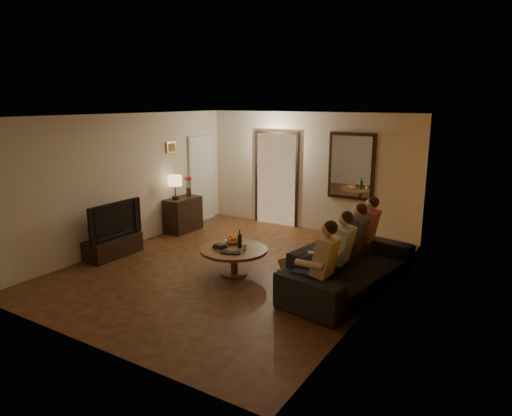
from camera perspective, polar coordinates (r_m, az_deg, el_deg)
The scene contains 33 objects.
floor at distance 7.99m, azimuth -2.99°, elevation -7.51°, with size 5.00×6.00×0.01m, color #3E1A10.
ceiling at distance 7.48m, azimuth -3.23°, elevation 11.46°, with size 5.00×6.00×0.01m, color white.
back_wall at distance 10.20m, azimuth 6.57°, elevation 4.54°, with size 5.00×0.02×2.60m, color beige.
front_wall at distance 5.51m, azimuth -21.19°, elevation -3.81°, with size 5.00×0.02×2.60m, color beige.
left_wall at distance 9.26m, azimuth -15.94°, elevation 3.24°, with size 0.02×6.00×2.60m, color beige.
right_wall at distance 6.56m, azimuth 15.14°, elevation -0.71°, with size 0.02×6.00×2.60m, color beige.
orange_accent at distance 6.57m, azimuth 15.06°, elevation -0.70°, with size 0.01×6.00×2.60m, color orange.
kitchen_doorway at distance 10.58m, azimuth 2.56°, elevation 3.56°, with size 1.00×0.06×2.10m, color #FFE0A5.
door_trim at distance 10.57m, azimuth 2.54°, elevation 3.55°, with size 1.12×0.04×2.22m, color black.
fridge_glimpse at distance 10.49m, azimuth 3.76°, elevation 2.63°, with size 0.45×0.03×1.70m, color silver.
mirror_frame at distance 9.75m, azimuth 11.84°, elevation 5.14°, with size 1.00×0.05×1.40m, color black.
mirror_glass at distance 9.73m, azimuth 11.78°, elevation 5.12°, with size 0.86×0.02×1.26m, color white.
white_door at distance 10.94m, azimuth -6.82°, elevation 3.65°, with size 0.06×0.85×2.04m, color white.
framed_art at distance 10.08m, azimuth -10.56°, elevation 7.46°, with size 0.03×0.28×0.24m, color #B28C33.
art_canvas at distance 10.07m, azimuth -10.49°, elevation 7.46°, with size 0.01×0.22×0.18m, color brown.
dresser at distance 10.22m, azimuth -9.11°, elevation -0.81°, with size 0.45×0.84×0.75m, color black.
table_lamp at distance 9.93m, azimuth -10.08°, elevation 2.55°, with size 0.30×0.30×0.54m, color beige, non-canonical shape.
flower_vase at distance 10.26m, azimuth -8.44°, elevation 2.67°, with size 0.14×0.14×0.44m, color red, non-canonical shape.
tv_stand at distance 8.93m, azimuth -17.42°, elevation -4.64°, with size 0.45×1.09×0.36m, color black.
tv at distance 8.79m, azimuth -17.65°, elevation -1.41°, with size 0.15×1.18×0.68m, color black.
sofa at distance 7.14m, azimuth 11.72°, elevation -7.18°, with size 1.00×2.56×0.75m, color black.
person_a at distance 6.31m, azimuth 8.10°, elevation -7.61°, with size 0.60×0.40×1.20m, color tan, non-canonical shape.
person_b at distance 6.83m, azimuth 10.14°, elevation -6.04°, with size 0.60×0.40×1.20m, color tan, non-canonical shape.
person_c at distance 7.36m, azimuth 11.89°, elevation -4.68°, with size 0.60×0.40×1.20m, color tan, non-canonical shape.
person_d at distance 7.91m, azimuth 13.38°, elevation -3.50°, with size 0.60×0.40×1.20m, color tan, non-canonical shape.
dog at distance 7.46m, azimuth 4.70°, elevation -6.78°, with size 0.56×0.24×0.56m, color #AB7A4F, non-canonical shape.
coffee_table at distance 7.65m, azimuth -2.75°, elevation -6.67°, with size 1.12×1.12×0.45m, color brown.
bowl at distance 7.84m, azimuth -2.95°, elevation -4.20°, with size 0.26×0.26×0.06m, color white.
oranges at distance 7.82m, azimuth -2.96°, elevation -3.73°, with size 0.20×0.20×0.08m, color #F95A14, non-canonical shape.
wine_bottle at distance 7.58m, azimuth -2.04°, elevation -3.83°, with size 0.07×0.07×0.31m, color black, non-canonical shape.
wine_glass at distance 7.51m, azimuth -1.42°, elevation -4.84°, with size 0.06×0.06×0.10m, color silver.
book_stack at distance 7.61m, azimuth -4.57°, elevation -4.74°, with size 0.20×0.15×0.07m, color black, non-canonical shape.
laptop at distance 7.30m, azimuth -3.37°, elevation -5.70°, with size 0.33×0.21×0.03m, color black.
Camera 1 is at (4.27, -6.13, 2.84)m, focal length 32.00 mm.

